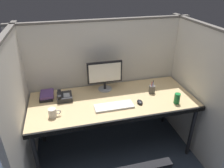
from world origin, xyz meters
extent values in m
plane|color=#2D3847|center=(0.00, 0.00, 0.00)|extent=(8.00, 8.00, 0.00)
cube|color=beige|center=(0.00, 0.74, 0.78)|extent=(2.20, 0.05, 1.55)
cube|color=#605B56|center=(0.00, 0.74, 1.56)|extent=(2.21, 0.06, 0.02)
cube|color=beige|center=(-0.99, 0.20, 0.78)|extent=(0.05, 1.40, 1.55)
cube|color=#605B56|center=(-0.99, 0.20, 1.56)|extent=(0.06, 1.41, 0.02)
cube|color=beige|center=(0.99, 0.20, 0.78)|extent=(0.05, 1.40, 1.55)
cube|color=#605B56|center=(0.99, 0.20, 1.56)|extent=(0.06, 1.41, 0.02)
cube|color=tan|center=(0.00, 0.30, 0.72)|extent=(1.90, 0.80, 0.04)
cube|color=black|center=(0.00, -0.09, 0.72)|extent=(1.90, 0.02, 0.05)
cylinder|color=black|center=(-0.89, -0.04, 0.35)|extent=(0.04, 0.04, 0.70)
cylinder|color=black|center=(0.89, -0.04, 0.35)|extent=(0.04, 0.04, 0.70)
cylinder|color=black|center=(-0.89, 0.64, 0.35)|extent=(0.04, 0.04, 0.70)
cylinder|color=black|center=(0.89, 0.64, 0.35)|extent=(0.04, 0.04, 0.70)
cylinder|color=gray|center=(-0.04, 0.56, 0.75)|extent=(0.17, 0.17, 0.01)
cylinder|color=black|center=(-0.04, 0.56, 0.80)|extent=(0.03, 0.03, 0.09)
cube|color=black|center=(-0.04, 0.56, 0.98)|extent=(0.43, 0.03, 0.27)
cube|color=silver|center=(-0.04, 0.54, 0.98)|extent=(0.39, 0.01, 0.23)
cube|color=silver|center=(-0.03, 0.15, 0.75)|extent=(0.43, 0.15, 0.02)
ellipsoid|color=black|center=(0.27, 0.15, 0.76)|extent=(0.06, 0.10, 0.03)
cylinder|color=#59595B|center=(0.27, 0.17, 0.77)|extent=(0.01, 0.01, 0.01)
cylinder|color=silver|center=(-0.68, 0.13, 0.79)|extent=(0.08, 0.08, 0.09)
torus|color=silver|center=(-0.62, 0.13, 0.79)|extent=(0.06, 0.01, 0.06)
cylinder|color=#4C4742|center=(0.50, 0.34, 0.79)|extent=(0.08, 0.08, 0.09)
cylinder|color=red|center=(0.49, 0.34, 0.82)|extent=(0.01, 0.01, 0.14)
cylinder|color=#263FB2|center=(0.50, 0.33, 0.82)|extent=(0.01, 0.01, 0.14)
cylinder|color=black|center=(0.52, 0.35, 0.83)|extent=(0.01, 0.01, 0.15)
cube|color=black|center=(-0.75, 0.53, 0.75)|extent=(0.15, 0.21, 0.03)
cube|color=#4C3366|center=(-0.74, 0.54, 0.78)|extent=(0.15, 0.21, 0.03)
cube|color=black|center=(-0.54, 0.45, 0.77)|extent=(0.17, 0.19, 0.06)
cube|color=black|center=(-0.60, 0.45, 0.81)|extent=(0.04, 0.17, 0.03)
cube|color=gray|center=(-0.52, 0.44, 0.80)|extent=(0.07, 0.09, 0.00)
cylinder|color=#197233|center=(0.68, 0.05, 0.80)|extent=(0.07, 0.07, 0.12)
camera|label=1|loc=(-0.51, -1.69, 2.04)|focal=33.45mm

